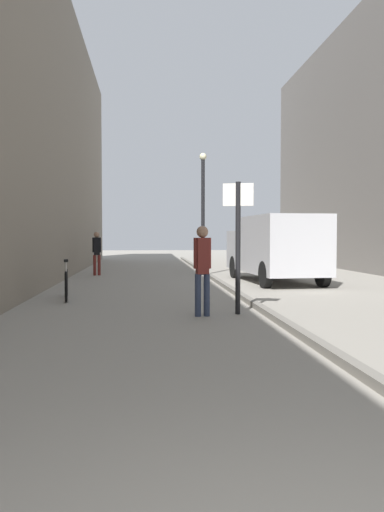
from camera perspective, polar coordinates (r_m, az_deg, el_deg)
name	(u,v)px	position (r m, az deg, el deg)	size (l,w,h in m)	color
ground_plane	(175,294)	(13.51, -1.90, -4.27)	(80.00, 80.00, 0.00)	gray
kerb_strip	(234,291)	(13.69, 4.73, -3.94)	(0.16, 40.00, 0.12)	slate
pedestrian_main_foreground	(97,250)	(20.01, -10.64, 0.64)	(0.33, 0.22, 1.69)	maroon
pedestrian_mid_block	(202,264)	(9.71, 1.17, -0.93)	(0.34, 0.23, 1.73)	#2D3851
delivery_van	(275,247)	(17.03, 9.30, 1.05)	(2.36, 5.40, 2.17)	#B7B7BC
street_sign_post	(238,236)	(10.01, 5.18, 2.28)	(0.59, 0.19, 2.60)	black
lamp_post	(203,205)	(19.93, 1.24, 5.69)	(0.28, 0.28, 4.76)	black
bicycle_leaning	(66,284)	(12.67, -13.92, -3.04)	(0.31, 1.76, 0.98)	black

